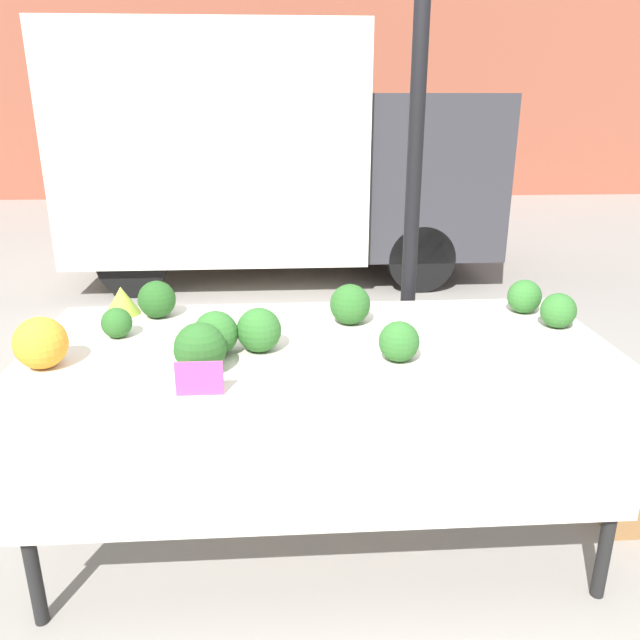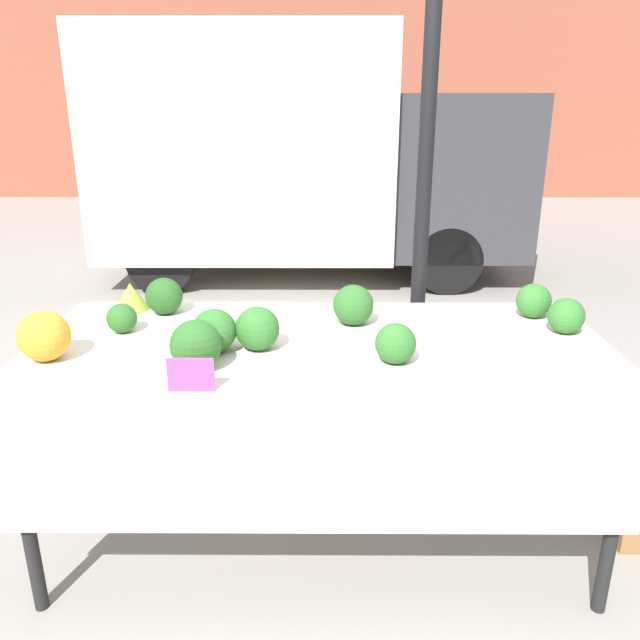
% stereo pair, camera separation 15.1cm
% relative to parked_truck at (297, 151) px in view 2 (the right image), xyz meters
% --- Properties ---
extents(ground_plane, '(40.00, 40.00, 0.00)m').
position_rel_parked_truck_xyz_m(ground_plane, '(0.26, -4.53, -1.27)').
color(ground_plane, gray).
extents(building_facade, '(16.00, 0.60, 5.23)m').
position_rel_parked_truck_xyz_m(building_facade, '(0.26, 5.76, 1.35)').
color(building_facade, brown).
rests_on(building_facade, ground_plane).
extents(tent_pole, '(0.07, 0.07, 2.68)m').
position_rel_parked_truck_xyz_m(tent_pole, '(0.72, -3.91, 0.07)').
color(tent_pole, black).
rests_on(tent_pole, ground_plane).
extents(parked_truck, '(4.20, 2.19, 2.43)m').
position_rel_parked_truck_xyz_m(parked_truck, '(0.00, 0.00, 0.00)').
color(parked_truck, silver).
rests_on(parked_truck, ground_plane).
extents(market_table, '(2.17, 0.92, 0.90)m').
position_rel_parked_truck_xyz_m(market_table, '(0.26, -4.60, -0.47)').
color(market_table, beige).
rests_on(market_table, ground_plane).
extents(orange_cauliflower, '(0.18, 0.18, 0.18)m').
position_rel_parked_truck_xyz_m(orange_cauliflower, '(-0.70, -4.72, -0.28)').
color(orange_cauliflower, orange).
rests_on(orange_cauliflower, market_table).
extents(romanesco_head, '(0.15, 0.15, 0.12)m').
position_rel_parked_truck_xyz_m(romanesco_head, '(-0.56, -4.17, -0.30)').
color(romanesco_head, '#93B238').
rests_on(romanesco_head, market_table).
extents(broccoli_head_0, '(0.16, 0.16, 0.16)m').
position_rel_parked_truck_xyz_m(broccoli_head_0, '(-0.12, -4.64, -0.28)').
color(broccoli_head_0, '#2D6628').
rests_on(broccoli_head_0, market_table).
extents(broccoli_head_1, '(0.14, 0.14, 0.14)m').
position_rel_parked_truck_xyz_m(broccoli_head_1, '(1.22, -4.44, -0.29)').
color(broccoli_head_1, '#2D6628').
rests_on(broccoli_head_1, market_table).
extents(broccoli_head_2, '(0.14, 0.14, 0.14)m').
position_rel_parked_truck_xyz_m(broccoli_head_2, '(1.15, -4.26, -0.29)').
color(broccoli_head_2, '#2D6628').
rests_on(broccoli_head_2, market_table).
extents(broccoli_head_3, '(0.12, 0.12, 0.12)m').
position_rel_parked_truck_xyz_m(broccoli_head_3, '(-0.52, -4.45, -0.31)').
color(broccoli_head_3, '#285B23').
rests_on(broccoli_head_3, market_table).
extents(broccoli_head_4, '(0.17, 0.17, 0.17)m').
position_rel_parked_truck_xyz_m(broccoli_head_4, '(0.39, -4.35, -0.28)').
color(broccoli_head_4, '#285B23').
rests_on(broccoli_head_4, market_table).
extents(broccoli_head_5, '(0.14, 0.14, 0.14)m').
position_rel_parked_truck_xyz_m(broccoli_head_5, '(0.52, -4.74, -0.29)').
color(broccoli_head_5, '#2D6628').
rests_on(broccoli_head_5, market_table).
extents(broccoli_head_6, '(0.16, 0.16, 0.16)m').
position_rel_parked_truck_xyz_m(broccoli_head_6, '(0.03, -4.62, -0.28)').
color(broccoli_head_6, '#2D6628').
rests_on(broccoli_head_6, market_table).
extents(broccoli_head_7, '(0.16, 0.16, 0.16)m').
position_rel_parked_truck_xyz_m(broccoli_head_7, '(-0.40, -4.22, -0.29)').
color(broccoli_head_7, '#23511E').
rests_on(broccoli_head_7, market_table).
extents(broccoli_head_8, '(0.17, 0.17, 0.17)m').
position_rel_parked_truck_xyz_m(broccoli_head_8, '(-0.16, -4.80, -0.28)').
color(broccoli_head_8, '#285B23').
rests_on(broccoli_head_8, market_table).
extents(price_sign, '(0.15, 0.01, 0.11)m').
position_rel_parked_truck_xyz_m(price_sign, '(-0.14, -4.97, -0.31)').
color(price_sign, '#EF4793').
rests_on(price_sign, market_table).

